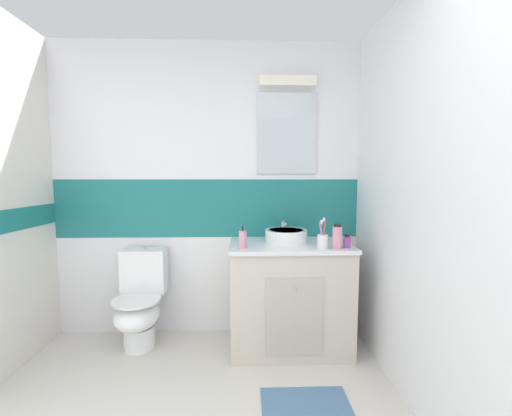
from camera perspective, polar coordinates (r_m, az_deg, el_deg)
wall_back_tiled at (r=2.87m, az=-8.20°, el=3.18°), size 3.20×0.20×2.50m
wall_right_plain at (r=1.90m, az=30.71°, el=1.15°), size 0.10×3.48×2.50m
vanity_cabinet at (r=2.71m, az=5.87°, el=-14.97°), size 0.94×0.59×0.85m
sink_basin at (r=2.61m, az=5.29°, el=-4.84°), size 0.33×0.38×0.15m
toilet at (r=2.88m, az=-19.73°, el=-15.36°), size 0.37×0.50×0.78m
toothbrush_cup at (r=2.44m, az=11.62°, el=-5.54°), size 0.08×0.08×0.23m
soap_dispenser at (r=2.38m, az=-2.34°, el=-5.54°), size 0.06×0.06×0.17m
perfume_flask_small at (r=2.48m, az=15.69°, el=-5.67°), size 0.04×0.03×0.10m
mouthwash_bottle at (r=2.43m, az=14.09°, el=-4.97°), size 0.07×0.07×0.18m
bath_mat at (r=2.26m, az=9.00°, el=-31.70°), size 0.53×0.41×0.01m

